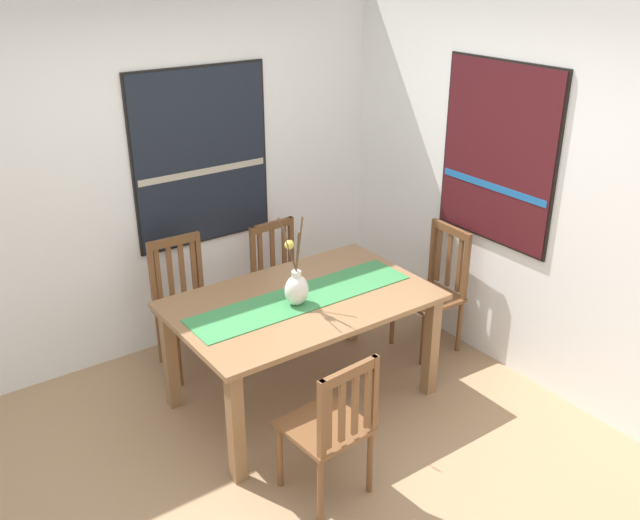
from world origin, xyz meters
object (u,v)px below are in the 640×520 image
painting_on_side_wall (498,154)px  painting_on_back_wall (201,157)px  dining_table (302,313)px  chair_2 (332,426)px  centerpiece_vase (296,287)px  chair_3 (186,304)px  chair_1 (434,289)px  chair_0 (283,279)px

painting_on_side_wall → painting_on_back_wall: bearing=135.2°
dining_table → chair_2: chair_2 is taller
dining_table → centerpiece_vase: (-0.08, -0.05, 0.24)m
painting_on_back_wall → dining_table: bearing=-87.6°
chair_2 → chair_3: 1.72m
chair_2 → painting_on_side_wall: bearing=18.0°
chair_1 → painting_on_back_wall: 1.99m
dining_table → chair_1: size_ratio=1.73×
centerpiece_vase → chair_0: 1.11m
chair_3 → painting_on_back_wall: (0.38, 0.36, 0.94)m
chair_2 → chair_3: bearing=91.5°
chair_0 → chair_2: (-0.77, -1.70, 0.01)m
centerpiece_vase → chair_3: 1.07m
painting_on_back_wall → chair_0: bearing=-40.6°
dining_table → chair_0: (0.39, 0.85, -0.20)m
chair_1 → chair_2: size_ratio=1.06×
chair_0 → painting_on_back_wall: bearing=139.4°
chair_1 → chair_3: size_ratio=1.00×
chair_0 → chair_1: size_ratio=0.93×
dining_table → centerpiece_vase: 0.25m
centerpiece_vase → chair_3: centerpiece_vase is taller
chair_0 → chair_1: bearing=-46.1°
centerpiece_vase → painting_on_back_wall: 1.39m
dining_table → chair_0: 0.96m
chair_1 → painting_on_side_wall: painting_on_side_wall is taller
centerpiece_vase → chair_0: (0.47, 0.91, -0.43)m
centerpiece_vase → chair_0: centerpiece_vase is taller
chair_3 → centerpiece_vase: bearing=-69.1°
chair_1 → painting_on_side_wall: bearing=-47.7°
chair_0 → painting_on_side_wall: (1.06, -1.11, 1.09)m
dining_table → chair_0: chair_0 is taller
dining_table → painting_on_side_wall: (1.45, -0.26, 0.89)m
chair_0 → chair_2: bearing=-114.5°
chair_0 → painting_on_side_wall: size_ratio=0.72×
chair_1 → chair_3: (-1.63, 0.86, 0.01)m
centerpiece_vase → painting_on_side_wall: bearing=-7.7°
centerpiece_vase → chair_1: bearing=2.8°
dining_table → chair_3: chair_3 is taller
dining_table → painting_on_back_wall: painting_on_back_wall is taller
chair_3 → painting_on_back_wall: 1.08m
chair_0 → chair_2: 1.87m
chair_3 → painting_on_back_wall: painting_on_back_wall is taller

